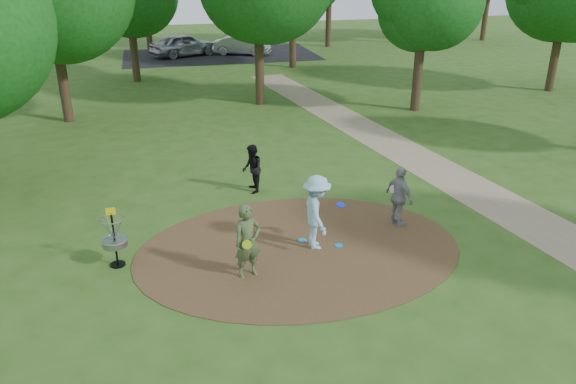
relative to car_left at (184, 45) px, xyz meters
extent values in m
plane|color=#2D5119|center=(0.63, -30.10, -0.83)|extent=(100.00, 100.00, 0.00)
cylinder|color=#47301C|center=(0.63, -30.10, -0.82)|extent=(8.40, 8.40, 0.02)
cube|color=#8C7A5B|center=(7.13, -28.10, -0.82)|extent=(7.55, 39.89, 0.01)
cube|color=black|center=(2.63, -0.10, -0.82)|extent=(14.00, 8.00, 0.01)
imported|color=#485A34|center=(-0.86, -31.05, 0.08)|extent=(0.76, 0.61, 1.82)
cylinder|color=#BCF31B|center=(-0.92, -31.28, 0.13)|extent=(0.22, 0.10, 0.22)
imported|color=#98C8E3|center=(1.08, -30.08, 0.15)|extent=(0.78, 1.29, 1.96)
cylinder|color=#0C22D5|center=(1.70, -30.13, 0.32)|extent=(0.29, 0.29, 0.08)
imported|color=black|center=(0.17, -26.11, -0.05)|extent=(0.62, 0.78, 1.55)
cylinder|color=blue|center=(0.32, -26.13, -0.14)|extent=(0.23, 0.09, 0.22)
imported|color=gray|center=(3.64, -29.43, 0.04)|extent=(0.69, 1.09, 1.72)
cylinder|color=silver|center=(3.46, -29.39, 0.28)|extent=(0.22, 0.08, 0.22)
cylinder|color=#1B91DF|center=(0.82, -29.70, -0.80)|extent=(0.22, 0.22, 0.02)
cylinder|color=#0D7FE2|center=(1.66, -30.22, -0.80)|extent=(0.22, 0.22, 0.02)
imported|color=#A8A9B0|center=(0.00, 0.00, 0.00)|extent=(5.23, 3.70, 1.65)
imported|color=#A2A4AA|center=(4.21, -0.44, -0.14)|extent=(4.43, 3.02, 1.38)
cylinder|color=black|center=(-3.87, -29.80, -0.15)|extent=(0.05, 0.05, 1.35)
cylinder|color=black|center=(-3.87, -29.80, -0.81)|extent=(0.36, 0.36, 0.04)
cylinder|color=gray|center=(-3.87, -29.80, -0.21)|extent=(0.60, 0.60, 0.16)
torus|color=gray|center=(-3.87, -29.80, -0.13)|extent=(0.63, 0.63, 0.03)
torus|color=gray|center=(-3.87, -29.80, 0.42)|extent=(0.58, 0.58, 0.02)
cube|color=yellow|center=(-3.87, -29.80, 0.62)|extent=(0.22, 0.02, 0.18)
cylinder|color=#332316|center=(-6.37, -16.10, 1.07)|extent=(0.44, 0.44, 3.80)
cylinder|color=#332316|center=(2.63, -15.10, 1.26)|extent=(0.44, 0.44, 4.18)
cylinder|color=#332316|center=(9.63, -18.10, 0.98)|extent=(0.44, 0.44, 3.61)
sphere|color=#134814|center=(9.63, -18.10, 3.96)|extent=(4.30, 4.30, 4.30)
cylinder|color=#332316|center=(-3.37, -8.10, 0.88)|extent=(0.44, 0.44, 3.42)
cylinder|color=#332316|center=(6.63, -6.10, 1.36)|extent=(0.44, 0.44, 4.37)
cylinder|color=#332316|center=(18.63, -16.10, 1.07)|extent=(0.44, 0.44, 3.80)
camera|label=1|loc=(-2.72, -42.32, 6.20)|focal=35.00mm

